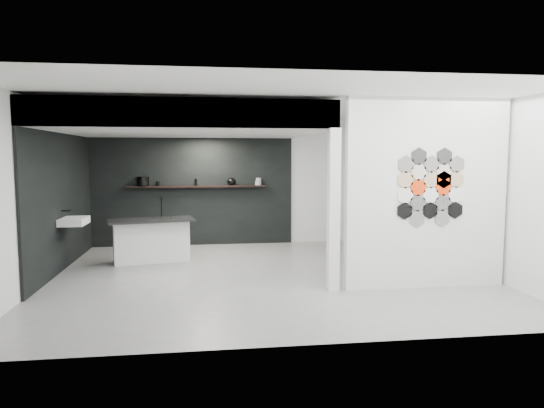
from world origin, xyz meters
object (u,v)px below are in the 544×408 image
(kettle, at_px, (231,182))
(glass_vase, at_px, (259,181))
(wall_basin, at_px, (74,221))
(kitchen_island, at_px, (151,240))
(stockpot, at_px, (143,181))
(bottle_dark, at_px, (196,182))
(partition_panel, at_px, (426,194))
(utensil_cup, at_px, (158,184))
(glass_bowl, at_px, (258,183))

(kettle, relative_size, glass_vase, 1.20)
(wall_basin, distance_m, kitchen_island, 1.40)
(stockpot, bearing_deg, bottle_dark, 0.00)
(partition_panel, bearing_deg, utensil_cup, 137.73)
(bottle_dark, bearing_deg, glass_bowl, 0.00)
(stockpot, relative_size, glass_bowl, 1.81)
(glass_bowl, bearing_deg, bottle_dark, 180.00)
(bottle_dark, bearing_deg, glass_vase, 0.00)
(glass_bowl, bearing_deg, wall_basin, -148.58)
(kitchen_island, relative_size, stockpot, 6.66)
(glass_vase, bearing_deg, utensil_cup, 180.00)
(bottle_dark, bearing_deg, utensil_cup, 180.00)
(wall_basin, xyz_separation_m, kitchen_island, (1.22, 0.54, -0.44))
(glass_bowl, bearing_deg, partition_panel, -61.67)
(partition_panel, distance_m, utensil_cup, 5.75)
(partition_panel, bearing_deg, wall_basin, 161.77)
(kitchen_island, height_order, stockpot, stockpot)
(wall_basin, height_order, kitchen_island, kitchen_island)
(kitchen_island, distance_m, stockpot, 1.86)
(wall_basin, distance_m, glass_vase, 4.01)
(stockpot, distance_m, glass_vase, 2.49)
(bottle_dark, bearing_deg, partition_panel, -48.29)
(wall_basin, distance_m, bottle_dark, 2.94)
(glass_bowl, bearing_deg, stockpot, 180.00)
(wall_basin, bearing_deg, partition_panel, -18.23)
(kettle, xyz_separation_m, bottle_dark, (-0.77, 0.00, -0.01))
(stockpot, relative_size, glass_vase, 1.53)
(wall_basin, height_order, utensil_cup, utensil_cup)
(stockpot, height_order, bottle_dark, stockpot)
(wall_basin, bearing_deg, glass_bowl, 31.42)
(glass_bowl, distance_m, glass_vase, 0.03)
(utensil_cup, bearing_deg, glass_bowl, 0.00)
(wall_basin, bearing_deg, stockpot, 66.36)
(partition_panel, xyz_separation_m, utensil_cup, (-4.25, 3.87, -0.03))
(glass_vase, height_order, bottle_dark, glass_vase)
(kitchen_island, xyz_separation_m, glass_vase, (2.17, 1.53, 0.99))
(partition_panel, bearing_deg, stockpot, 139.72)
(kettle, bearing_deg, glass_vase, 0.28)
(wall_basin, relative_size, glass_bowl, 4.44)
(kitchen_island, bearing_deg, bottle_dark, 49.91)
(glass_bowl, bearing_deg, glass_vase, 0.00)
(kitchen_island, height_order, utensil_cup, utensil_cup)
(kitchen_island, relative_size, glass_vase, 10.15)
(utensil_cup, bearing_deg, partition_panel, -42.27)
(utensil_cup, bearing_deg, stockpot, 180.00)
(glass_bowl, bearing_deg, kettle, 180.00)
(bottle_dark, distance_m, utensil_cup, 0.81)
(kitchen_island, height_order, bottle_dark, bottle_dark)
(glass_vase, relative_size, utensil_cup, 1.67)
(bottle_dark, relative_size, utensil_cup, 1.54)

